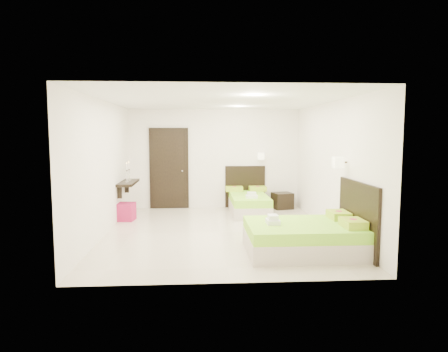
{
  "coord_description": "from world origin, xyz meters",
  "views": [
    {
      "loc": [
        -0.4,
        -7.81,
        1.95
      ],
      "look_at": [
        0.1,
        0.3,
        1.1
      ],
      "focal_mm": 32.0,
      "sensor_mm": 36.0,
      "label": 1
    }
  ],
  "objects": [
    {
      "name": "nightstand",
      "position": [
        1.77,
        2.43,
        0.21
      ],
      "size": [
        0.57,
        0.53,
        0.42
      ],
      "primitive_type": "cube",
      "rotation": [
        0.0,
        0.0,
        0.24
      ],
      "color": "black",
      "rests_on": "ground"
    },
    {
      "name": "bed_single",
      "position": [
        0.82,
        1.95,
        0.27
      ],
      "size": [
        1.07,
        1.78,
        1.47
      ],
      "color": "beige",
      "rests_on": "ground"
    },
    {
      "name": "floor",
      "position": [
        0.0,
        0.0,
        0.0
      ],
      "size": [
        5.5,
        5.5,
        0.0
      ],
      "primitive_type": "plane",
      "color": "beige",
      "rests_on": "ground"
    },
    {
      "name": "bed_double",
      "position": [
        1.39,
        -1.44,
        0.28
      ],
      "size": [
        1.88,
        1.59,
        1.55
      ],
      "color": "beige",
      "rests_on": "ground"
    },
    {
      "name": "ottoman",
      "position": [
        -2.09,
        1.24,
        0.2
      ],
      "size": [
        0.44,
        0.44,
        0.4
      ],
      "primitive_type": "cube",
      "rotation": [
        0.0,
        0.0,
        -0.12
      ],
      "color": "#981443",
      "rests_on": "ground"
    },
    {
      "name": "console_shelf",
      "position": [
        -2.08,
        1.6,
        0.82
      ],
      "size": [
        0.35,
        1.2,
        0.78
      ],
      "color": "black",
      "rests_on": "ground"
    },
    {
      "name": "door",
      "position": [
        -1.2,
        2.7,
        1.05
      ],
      "size": [
        1.02,
        0.15,
        2.14
      ],
      "color": "black",
      "rests_on": "ground"
    }
  ]
}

